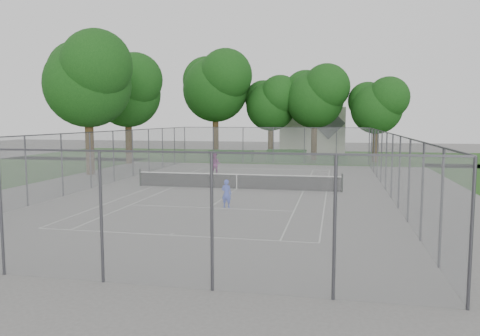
% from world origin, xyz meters
% --- Properties ---
extents(ground, '(120.00, 120.00, 0.00)m').
position_xyz_m(ground, '(0.00, 0.00, 0.00)').
color(ground, slate).
rests_on(ground, ground).
extents(grass_far, '(60.00, 20.00, 0.00)m').
position_xyz_m(grass_far, '(0.00, 26.00, 0.00)').
color(grass_far, '#1E4614').
rests_on(grass_far, ground).
extents(court_markings, '(11.03, 23.83, 0.01)m').
position_xyz_m(court_markings, '(0.00, 0.00, 0.01)').
color(court_markings, silver).
rests_on(court_markings, ground).
extents(tennis_net, '(12.87, 0.10, 1.10)m').
position_xyz_m(tennis_net, '(0.00, 0.00, 0.51)').
color(tennis_net, black).
rests_on(tennis_net, ground).
extents(perimeter_fence, '(18.08, 34.08, 3.52)m').
position_xyz_m(perimeter_fence, '(0.00, 0.00, 1.81)').
color(perimeter_fence, '#38383D').
rests_on(perimeter_fence, ground).
extents(tree_far_left, '(8.27, 7.55, 11.89)m').
position_xyz_m(tree_far_left, '(-7.19, 22.71, 8.17)').
color(tree_far_left, '#392714').
rests_on(tree_far_left, ground).
extents(tree_far_midleft, '(6.27, 5.73, 9.02)m').
position_xyz_m(tree_far_midleft, '(-1.05, 23.22, 6.19)').
color(tree_far_midleft, '#392714').
rests_on(tree_far_midleft, ground).
extents(tree_far_midright, '(6.94, 6.34, 9.98)m').
position_xyz_m(tree_far_midright, '(3.76, 22.02, 6.86)').
color(tree_far_midright, '#392714').
rests_on(tree_far_midright, ground).
extents(tree_far_right, '(5.87, 5.36, 8.44)m').
position_xyz_m(tree_far_right, '(9.93, 20.55, 5.79)').
color(tree_far_right, '#392714').
rests_on(tree_far_right, ground).
extents(tree_side_back, '(7.30, 6.67, 10.50)m').
position_xyz_m(tree_side_back, '(-13.71, 14.22, 7.21)').
color(tree_side_back, '#392714').
rests_on(tree_side_back, ground).
extents(tree_side_front, '(7.61, 6.95, 10.94)m').
position_xyz_m(tree_side_front, '(-12.74, 5.13, 7.52)').
color(tree_side_front, '#392714').
rests_on(tree_side_front, ground).
extents(hedge_left, '(4.48, 1.35, 1.12)m').
position_xyz_m(hedge_left, '(-4.60, 18.70, 0.56)').
color(hedge_left, '#1A4B18').
rests_on(hedge_left, ground).
extents(hedge_mid, '(3.93, 1.12, 1.24)m').
position_xyz_m(hedge_mid, '(1.09, 18.89, 0.62)').
color(hedge_mid, '#1A4B18').
rests_on(hedge_mid, ground).
extents(hedge_right, '(2.98, 1.09, 0.89)m').
position_xyz_m(hedge_right, '(5.61, 17.97, 0.45)').
color(hedge_right, '#1A4B18').
rests_on(hedge_right, ground).
extents(house, '(7.61, 5.90, 9.47)m').
position_xyz_m(house, '(3.19, 29.90, 3.81)').
color(house, beige).
rests_on(house, ground).
extents(girl_player, '(0.55, 0.40, 1.39)m').
position_xyz_m(girl_player, '(0.79, -6.11, 0.69)').
color(girl_player, blue).
rests_on(girl_player, ground).
extents(woman_player, '(0.84, 0.66, 1.70)m').
position_xyz_m(woman_player, '(-3.08, 6.51, 0.85)').
color(woman_player, '#79286B').
rests_on(woman_player, ground).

